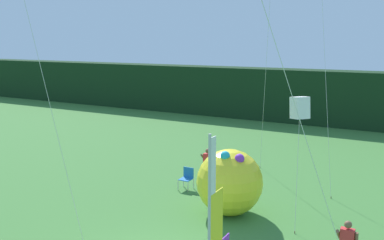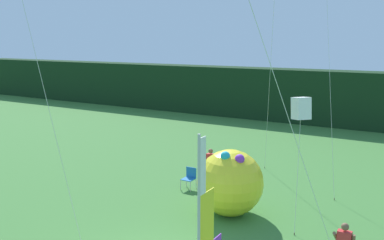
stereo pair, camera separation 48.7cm
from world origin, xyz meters
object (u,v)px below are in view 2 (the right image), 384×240
(banner_flag, at_px, (206,240))
(kite_white_box_0, at_px, (301,109))
(person_near_banner, at_px, (211,166))
(inflatable_balloon, at_px, (230,182))
(folding_chair, at_px, (190,177))

(banner_flag, relative_size, kite_white_box_0, 1.03)
(person_near_banner, distance_m, inflatable_balloon, 3.17)
(folding_chair, bearing_deg, person_near_banner, 51.41)
(inflatable_balloon, height_order, kite_white_box_0, kite_white_box_0)
(banner_flag, xyz_separation_m, person_near_banner, (-4.40, 8.39, -1.25))
(person_near_banner, bearing_deg, folding_chair, -128.59)
(person_near_banner, bearing_deg, kite_white_box_0, -17.69)
(person_near_banner, height_order, kite_white_box_0, kite_white_box_0)
(banner_flag, relative_size, inflatable_balloon, 1.81)
(inflatable_balloon, height_order, folding_chair, inflatable_balloon)
(person_near_banner, bearing_deg, inflatable_balloon, -48.86)
(banner_flag, bearing_deg, folding_chair, 123.20)
(inflatable_balloon, bearing_deg, banner_flag, -68.84)
(inflatable_balloon, bearing_deg, person_near_banner, 131.14)
(person_near_banner, xyz_separation_m, inflatable_balloon, (2.07, -2.37, 0.32))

